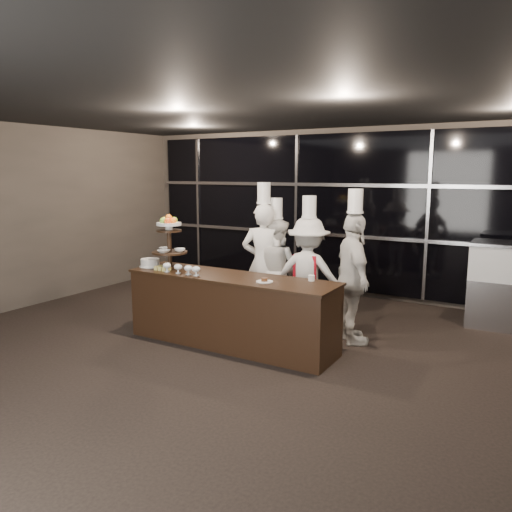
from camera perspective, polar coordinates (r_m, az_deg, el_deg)
The scene contains 13 objects.
room at distance 4.67m, azimuth -8.82°, elevation 0.45°, with size 10.00×10.00×10.00m.
window_wall at distance 9.01m, azimuth 11.58°, elevation 4.78°, with size 8.60×0.10×2.80m.
buffet_counter at distance 6.49m, azimuth -2.89°, elevation -6.20°, with size 2.84×0.74×0.92m.
display_stand at distance 6.91m, azimuth -9.89°, elevation 2.04°, with size 0.48×0.48×0.74m.
compotes at distance 6.55m, azimuth -8.43°, elevation -1.33°, with size 0.59×0.11×0.12m.
layer_cake at distance 7.14m, azimuth -12.01°, elevation -0.76°, with size 0.30×0.30×0.11m.
pastry_squares at distance 6.84m, azimuth -10.65°, elevation -1.38°, with size 0.20×0.13×0.05m.
small_plate at distance 6.01m, azimuth 0.97°, elevation -2.86°, with size 0.20×0.20×0.05m.
chef_cup at distance 6.11m, azimuth 6.36°, elevation -2.53°, with size 0.08×0.08×0.07m, color white.
chef_a at distance 7.34m, azimuth 0.89°, elevation -0.72°, with size 0.76×0.62×2.08m.
chef_b at distance 7.42m, azimuth 2.25°, elevation -1.57°, with size 0.84×0.70×1.86m.
chef_c at distance 6.99m, azimuth 5.97°, elevation -2.11°, with size 1.12×0.75×1.91m.
chef_d at distance 6.58m, azimuth 11.02°, elevation -2.45°, with size 0.95×1.06×2.02m.
Camera 1 is at (2.94, -3.55, 2.24)m, focal length 35.00 mm.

